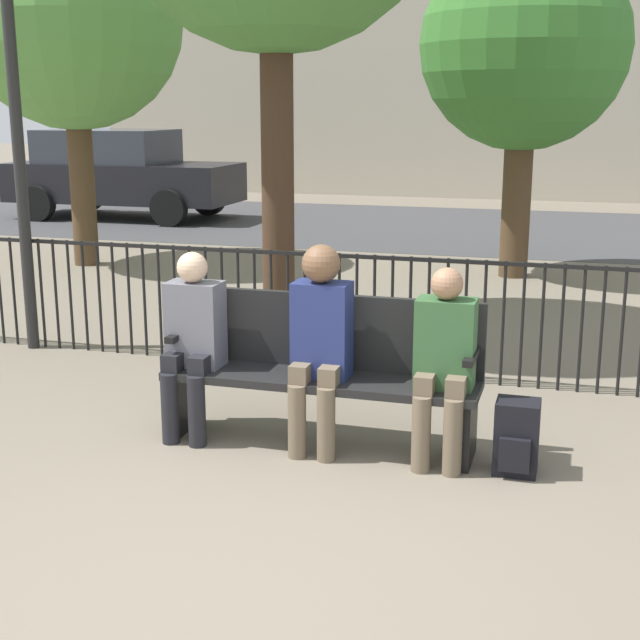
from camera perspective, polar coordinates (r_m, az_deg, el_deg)
ground_plane at (r=4.17m, az=-6.70°, el=-16.01°), size 80.00×80.00×0.00m
park_bench at (r=5.50m, az=0.24°, el=-2.86°), size 1.94×0.45×0.92m
seated_person_0 at (r=5.61m, az=-8.16°, el=-1.00°), size 0.34×0.39×1.18m
seated_person_1 at (r=5.32m, az=-0.01°, el=-1.03°), size 0.34×0.39×1.26m
seated_person_2 at (r=5.18m, az=7.93°, el=-2.34°), size 0.34×0.39×1.16m
backpack at (r=5.23m, az=12.46°, el=-7.38°), size 0.25×0.25×0.43m
fence_railing at (r=6.86m, az=3.52°, el=0.97°), size 9.01×0.03×0.95m
tree_1 at (r=12.11m, az=-15.58°, el=18.05°), size 2.77×2.77×4.50m
tree_2 at (r=11.10m, az=12.94°, el=16.66°), size 2.44×2.44×3.96m
lamp_post at (r=7.90m, az=-19.17°, el=15.81°), size 0.28×0.28×3.73m
street_surface at (r=15.53m, az=10.89°, el=5.75°), size 24.00×6.00×0.01m
parked_car_0 at (r=17.11m, az=-12.70°, el=9.19°), size 4.20×1.94×1.62m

